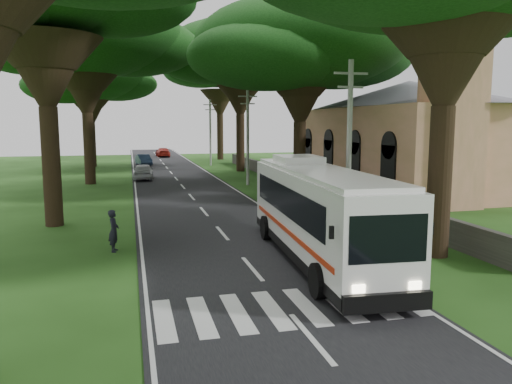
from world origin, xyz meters
TOP-DOWN VIEW (x-y plane):
  - ground at (0.00, 0.00)m, footprint 140.00×140.00m
  - road at (0.00, 25.00)m, footprint 8.00×120.00m
  - crosswalk at (0.00, -2.00)m, footprint 8.00×3.00m
  - property_wall at (9.00, 24.00)m, footprint 0.35×50.00m
  - church at (17.86, 21.55)m, footprint 14.00×24.00m
  - pole_near at (5.50, 6.00)m, footprint 1.60×0.24m
  - pole_mid at (5.50, 26.00)m, footprint 1.60×0.24m
  - pole_far at (5.50, 46.00)m, footprint 1.60×0.24m
  - tree_l_midb at (-7.50, 30.00)m, footprint 16.40×16.40m
  - tree_l_far at (-8.50, 48.00)m, footprint 13.29×13.29m
  - tree_r_mida at (8.00, 20.00)m, footprint 15.30×15.30m
  - tree_r_midb at (7.50, 38.00)m, footprint 16.14×16.14m
  - tree_r_far at (8.50, 56.00)m, footprint 14.72×14.72m
  - coach_bus at (2.70, 2.53)m, footprint 3.39×12.07m
  - distant_car_a at (-3.00, 32.08)m, footprint 2.06×4.49m
  - distant_car_b at (-2.52, 48.21)m, footprint 2.08×4.22m
  - distant_car_c at (0.80, 63.18)m, footprint 2.10×4.82m
  - pedestrian at (-4.88, 5.83)m, footprint 0.49×0.68m

SIDE VIEW (x-z plane):
  - ground at x=0.00m, z-range 0.00..0.00m
  - crosswalk at x=0.00m, z-range -0.01..0.01m
  - road at x=0.00m, z-range -0.01..0.03m
  - property_wall at x=9.00m, z-range 0.00..1.20m
  - distant_car_b at x=-2.52m, z-range 0.03..1.36m
  - distant_car_c at x=0.80m, z-range 0.03..1.41m
  - distant_car_a at x=-3.00m, z-range 0.03..1.52m
  - pedestrian at x=-4.88m, z-range 0.00..1.73m
  - coach_bus at x=2.70m, z-range 0.13..3.65m
  - pole_near at x=5.50m, z-range 0.18..8.18m
  - pole_mid at x=5.50m, z-range 0.18..8.18m
  - pole_far at x=5.50m, z-range 0.18..8.18m
  - church at x=17.86m, z-range -0.89..10.71m
  - tree_l_far at x=-8.50m, z-range 3.71..17.05m
  - tree_r_mida at x=8.00m, z-range 3.68..17.70m
  - tree_l_midb at x=-7.50m, z-range 4.40..20.32m
  - tree_r_midb at x=7.50m, z-range 4.50..20.54m
  - tree_r_far at x=8.50m, z-range 4.94..21.35m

